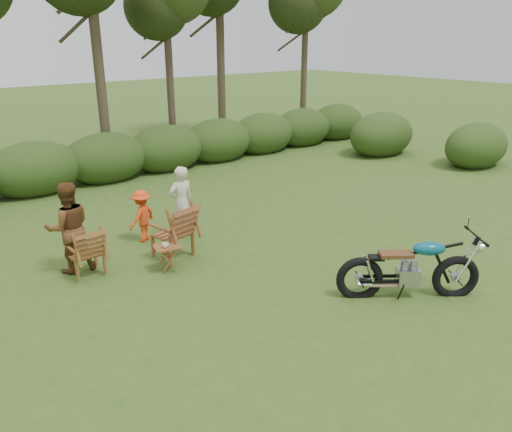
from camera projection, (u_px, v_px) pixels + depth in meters
ground at (337, 295)px, 8.21m from camera, size 80.00×80.00×0.00m
tree_line at (100, 43)px, 14.26m from camera, size 22.52×11.62×8.14m
motorcycle at (406, 295)px, 8.19m from camera, size 2.25×2.01×1.26m
lawn_chair_right at (174, 256)px, 9.66m from camera, size 0.84×0.84×1.07m
lawn_chair_left at (88, 274)px, 8.94m from camera, size 0.62×0.62×0.90m
side_table at (168, 258)px, 8.99m from camera, size 0.54×0.48×0.47m
cup at (165, 245)px, 8.85m from camera, size 0.14×0.14×0.09m
adult_a at (183, 237)px, 10.57m from camera, size 0.56×0.37×1.53m
adult_b at (75, 270)px, 9.06m from camera, size 0.90×0.75×1.66m
child at (144, 241)px, 10.37m from camera, size 0.81×0.67×1.09m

